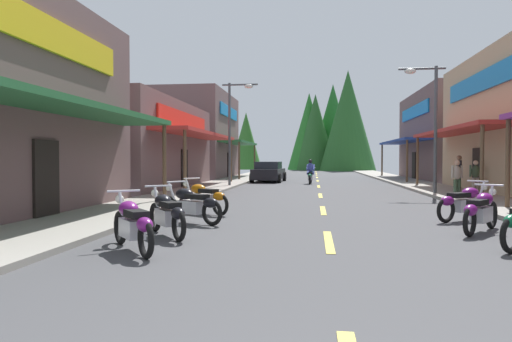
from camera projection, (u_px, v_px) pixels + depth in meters
ground at (319, 189)px, 24.81m from camera, size 9.15×77.79×0.10m
sidewalk_left at (211, 187)px, 25.53m from camera, size 2.67×77.79×0.12m
sidewalk_right at (433, 188)px, 24.07m from camera, size 2.67×77.79×0.12m
centerline_dashes at (318, 184)px, 29.60m from camera, size 0.16×55.30×0.01m
storefront_left_middle at (109, 145)px, 25.35m from camera, size 10.36×12.45×4.67m
storefront_left_far at (190, 136)px, 38.26m from camera, size 8.32×10.20×6.95m
storefront_right_far at (472, 136)px, 34.14m from camera, size 10.07×12.52×6.57m
streetlamp_left at (235, 119)px, 25.75m from camera, size 1.99×0.30×5.83m
streetlamp_right at (428, 111)px, 20.10m from camera, size 1.99×0.30×5.63m
motorcycle_parked_right_2 at (481, 210)px, 10.00m from camera, size 1.33×1.80×1.04m
motorcycle_parked_right_3 at (464, 202)px, 11.90m from camera, size 1.77×1.36×1.04m
motorcycle_parked_left_0 at (132, 223)px, 8.00m from camera, size 1.41×1.73×1.04m
motorcycle_parked_left_1 at (167, 213)px, 9.54m from camera, size 1.36×1.78×1.04m
motorcycle_parked_left_2 at (191, 204)px, 11.48m from camera, size 1.89×1.18×1.04m
motorcycle_parked_left_3 at (203, 197)px, 13.43m from camera, size 1.80×1.33×1.04m
rider_cruising_lead at (310, 174)px, 29.36m from camera, size 0.60×2.14×1.57m
pedestrian_by_shop at (459, 171)px, 22.09m from camera, size 0.27×0.57×1.77m
pedestrian_browsing at (457, 177)px, 18.42m from camera, size 0.51×0.40×1.55m
pedestrian_waiting at (475, 175)px, 20.36m from camera, size 0.55×0.34×1.53m
parked_car_curbside at (269, 172)px, 31.86m from camera, size 2.25×4.39×1.40m
treeline_backdrop at (322, 128)px, 64.87m from camera, size 20.67×13.40×13.28m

